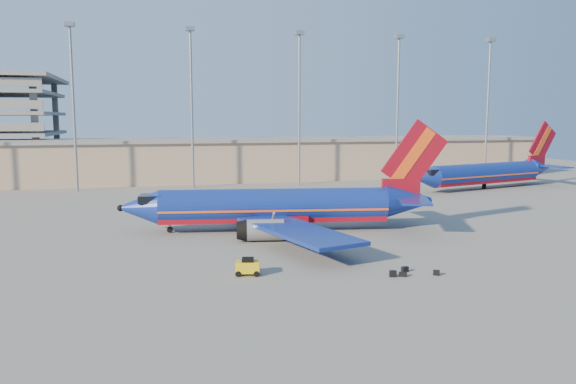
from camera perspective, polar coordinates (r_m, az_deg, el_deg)
name	(u,v)px	position (r m, az deg, el deg)	size (l,w,h in m)	color
ground	(275,239)	(59.69, -1.33, -4.75)	(220.00, 220.00, 0.00)	slate
terminal_building	(261,158)	(117.45, -2.75, 3.44)	(122.00, 16.00, 8.50)	gray
light_mast_row	(247,91)	(104.55, -4.23, 10.18)	(101.60, 1.60, 28.65)	gray
aircraft_main	(282,207)	(63.35, -0.64, -1.56)	(37.01, 35.35, 12.58)	navy
aircraft_second	(488,173)	(107.70, 19.68, 1.82)	(35.09, 17.15, 12.16)	navy
baggage_tug	(248,266)	(46.07, -4.11, -7.53)	(2.18, 1.61, 1.41)	gold
luggage_pile	(407,272)	(47.08, 12.01, -8.00)	(4.22, 2.02, 0.51)	black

